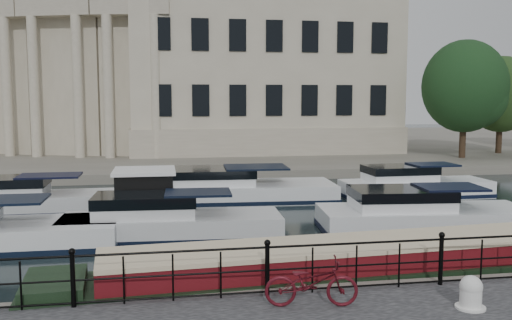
{
  "coord_description": "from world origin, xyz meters",
  "views": [
    {
      "loc": [
        -2.28,
        -13.87,
        4.79
      ],
      "look_at": [
        0.5,
        2.0,
        3.0
      ],
      "focal_mm": 40.0,
      "sensor_mm": 36.0,
      "label": 1
    }
  ],
  "objects": [
    {
      "name": "railing",
      "position": [
        0.0,
        -2.25,
        1.2
      ],
      "size": [
        24.14,
        0.14,
        1.22
      ],
      "color": "black",
      "rests_on": "near_quay"
    },
    {
      "name": "mooring_bollard",
      "position": [
        3.89,
        -3.71,
        0.87
      ],
      "size": [
        0.6,
        0.6,
        0.68
      ],
      "color": "silver",
      "rests_on": "near_quay"
    },
    {
      "name": "bicycle",
      "position": [
        0.76,
        -3.05,
        1.05
      ],
      "size": [
        1.97,
        0.95,
        1.0
      ],
      "primitive_type": "imported",
      "rotation": [
        0.0,
        0.0,
        1.41
      ],
      "color": "#4D0D16",
      "rests_on": "near_quay"
    },
    {
      "name": "ground_plane",
      "position": [
        0.0,
        0.0,
        0.0
      ],
      "size": [
        160.0,
        160.0,
        0.0
      ],
      "primitive_type": "plane",
      "color": "black",
      "rests_on": "ground"
    },
    {
      "name": "cabin_cruisers",
      "position": [
        -0.55,
        8.37,
        0.37
      ],
      "size": [
        26.77,
        10.58,
        1.99
      ],
      "color": "white",
      "rests_on": "ground_plane"
    },
    {
      "name": "civic_building",
      "position": [
        -1.0,
        34.71,
        7.04
      ],
      "size": [
        53.55,
        31.84,
        16.85
      ],
      "color": "#ADA38C",
      "rests_on": "far_bank"
    },
    {
      "name": "narrowboat",
      "position": [
        2.84,
        -0.61,
        0.37
      ],
      "size": [
        16.47,
        3.3,
        1.6
      ],
      "rotation": [
        0.0,
        0.0,
        0.07
      ],
      "color": "black",
      "rests_on": "ground_plane"
    },
    {
      "name": "far_bank",
      "position": [
        0.0,
        39.0,
        0.28
      ],
      "size": [
        120.0,
        42.0,
        0.55
      ],
      "primitive_type": "cube",
      "color": "#6B665B",
      "rests_on": "ground_plane"
    },
    {
      "name": "harbour_hut",
      "position": [
        -2.75,
        7.5,
        0.95
      ],
      "size": [
        3.11,
        2.6,
        2.19
      ],
      "rotation": [
        0.0,
        0.0,
        -0.01
      ],
      "color": "#6B665B",
      "rests_on": "ground_plane"
    }
  ]
}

